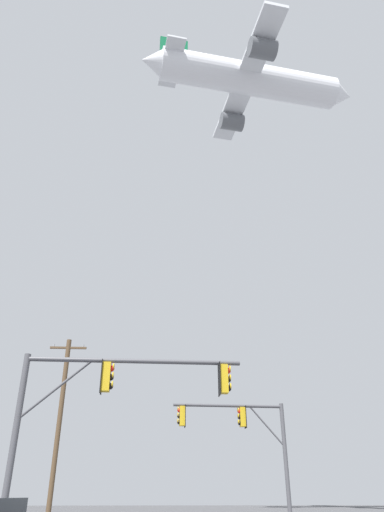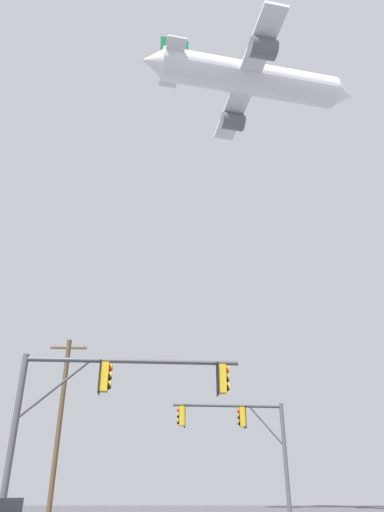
# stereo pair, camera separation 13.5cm
# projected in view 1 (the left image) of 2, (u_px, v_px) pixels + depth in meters

# --- Properties ---
(signal_pole_near) EXTENTS (6.92, 0.58, 5.64)m
(signal_pole_near) POSITION_uv_depth(u_px,v_px,m) (103.00, 398.00, 14.54)
(signal_pole_near) COLOR #4C4C51
(signal_pole_near) RESTS_ON ground
(signal_pole_far) EXTENTS (5.51, 0.65, 5.71)m
(signal_pole_far) POSITION_uv_depth(u_px,v_px,m) (245.00, 433.00, 22.71)
(signal_pole_far) COLOR #4C4C51
(signal_pole_far) RESTS_ON ground
(utility_pole) EXTENTS (2.20, 0.28, 10.17)m
(utility_pole) POSITION_uv_depth(u_px,v_px,m) (59.00, 421.00, 26.87)
(utility_pole) COLOR brown
(utility_pole) RESTS_ON ground
(airplane) EXTENTS (29.77, 23.00, 8.11)m
(airplane) POSITION_uv_depth(u_px,v_px,m) (250.00, 80.00, 63.27)
(airplane) COLOR white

